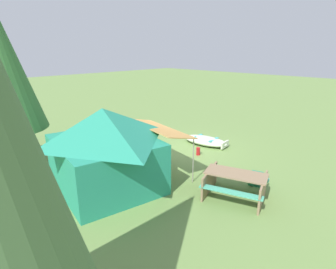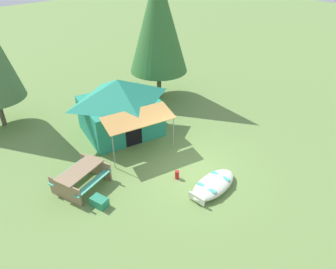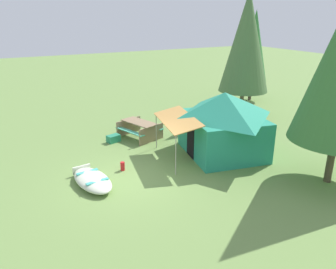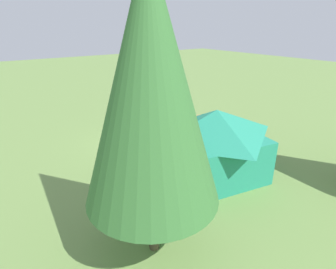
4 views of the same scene
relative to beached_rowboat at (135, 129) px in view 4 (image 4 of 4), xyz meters
The scene contains 7 objects.
ground_plane 1.47m from the beached_rowboat, 79.65° to the left, with size 80.00×80.00×0.00m, color olive.
beached_rowboat is the anchor object (origin of this frame).
canvas_cabin_tent 5.82m from the beached_rowboat, 92.26° to the left, with size 4.07×4.70×2.65m.
picnic_table 4.93m from the beached_rowboat, 137.25° to the left, with size 2.21×2.00×0.80m.
cooler_box 4.17m from the beached_rowboat, 150.94° to the left, with size 0.59×0.38×0.33m, color #26865E.
fuel_can 1.47m from the beached_rowboat, 114.21° to the left, with size 0.16×0.16×0.34m, color red.
pine_tree_far_center 9.27m from the beached_rowboat, 64.19° to the left, with size 3.15×3.15×6.94m.
Camera 4 is at (6.34, 10.87, 5.47)m, focal length 29.58 mm.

